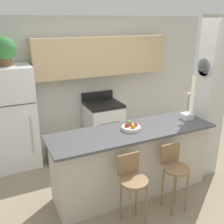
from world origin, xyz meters
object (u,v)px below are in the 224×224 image
at_px(refrigerator, 13,118).
at_px(orchid_vase, 187,113).
at_px(stove_range, 103,124).
at_px(fruit_bowl, 131,127).
at_px(bar_stool_right, 174,169).
at_px(trash_bin, 54,153).
at_px(bar_stool_left, 132,181).
at_px(potted_plant_on_fridge, 4,50).

height_order(refrigerator, orchid_vase, refrigerator).
relative_size(stove_range, fruit_bowl, 3.97).
xyz_separation_m(bar_stool_right, trash_bin, (-1.19, 1.91, -0.42)).
xyz_separation_m(bar_stool_left, fruit_bowl, (0.30, 0.59, 0.43)).
bearing_deg(orchid_vase, fruit_bowl, 179.70).
bearing_deg(potted_plant_on_fridge, fruit_bowl, -47.41).
distance_m(potted_plant_on_fridge, fruit_bowl, 2.34).
height_order(stove_range, orchid_vase, orchid_vase).
bearing_deg(stove_range, fruit_bowl, -99.59).
bearing_deg(fruit_bowl, potted_plant_on_fridge, 132.59).
bearing_deg(trash_bin, stove_range, 13.93).
bearing_deg(bar_stool_right, bar_stool_left, 180.00).
relative_size(potted_plant_on_fridge, fruit_bowl, 1.71).
relative_size(bar_stool_left, trash_bin, 2.44).
distance_m(bar_stool_left, fruit_bowl, 0.79).
bearing_deg(stove_range, trash_bin, -166.07).
bearing_deg(refrigerator, bar_stool_right, -50.45).
bearing_deg(refrigerator, trash_bin, -22.42).
bearing_deg(bar_stool_right, refrigerator, 129.55).
distance_m(bar_stool_right, trash_bin, 2.29).
bearing_deg(trash_bin, orchid_vase, -35.69).
bearing_deg(fruit_bowl, bar_stool_left, -117.02).
relative_size(bar_stool_right, fruit_bowl, 3.44).
distance_m(bar_stool_left, bar_stool_right, 0.64).
height_order(bar_stool_left, bar_stool_right, same).
xyz_separation_m(fruit_bowl, trash_bin, (-0.85, 1.32, -0.85)).
relative_size(potted_plant_on_fridge, orchid_vase, 1.06).
distance_m(fruit_bowl, trash_bin, 1.78).
bearing_deg(stove_range, refrigerator, -178.88).
height_order(bar_stool_right, fruit_bowl, fruit_bowl).
xyz_separation_m(potted_plant_on_fridge, fruit_bowl, (1.44, -1.56, -0.98)).
relative_size(refrigerator, potted_plant_on_fridge, 3.86).
bearing_deg(refrigerator, potted_plant_on_fridge, 118.06).
distance_m(orchid_vase, fruit_bowl, 1.00).
distance_m(refrigerator, trash_bin, 0.94).
bearing_deg(fruit_bowl, trash_bin, 122.69).
xyz_separation_m(potted_plant_on_fridge, orchid_vase, (2.43, -1.57, -0.93)).
height_order(potted_plant_on_fridge, orchid_vase, potted_plant_on_fridge).
height_order(refrigerator, stove_range, refrigerator).
xyz_separation_m(stove_range, fruit_bowl, (-0.27, -1.59, 0.58)).
height_order(bar_stool_left, potted_plant_on_fridge, potted_plant_on_fridge).
bearing_deg(orchid_vase, refrigerator, 147.21).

